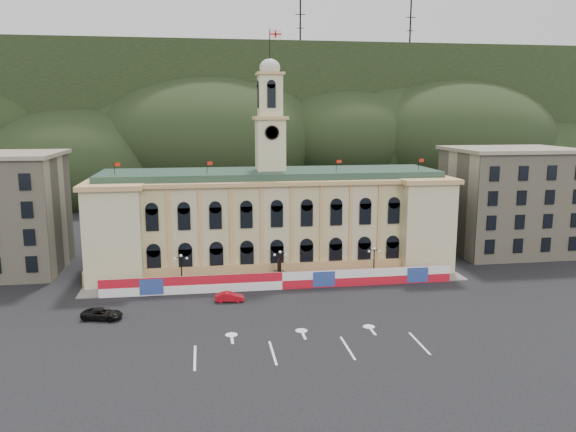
{
  "coord_description": "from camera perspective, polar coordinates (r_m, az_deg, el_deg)",
  "views": [
    {
      "loc": [
        -10.76,
        -60.35,
        24.5
      ],
      "look_at": [
        1.29,
        18.0,
        9.97
      ],
      "focal_mm": 35.0,
      "sensor_mm": 36.0,
      "label": 1
    }
  ],
  "objects": [
    {
      "name": "lamp_right",
      "position": [
        84.0,
        8.73,
        -4.51
      ],
      "size": [
        1.96,
        0.44,
        5.15
      ],
      "color": "black",
      "rests_on": "ground"
    },
    {
      "name": "statue",
      "position": [
        82.45,
        -0.89,
        -6.04
      ],
      "size": [
        1.4,
        1.4,
        3.72
      ],
      "color": "#595651",
      "rests_on": "ground"
    },
    {
      "name": "lane_markings",
      "position": [
        61.48,
        2.12,
        -13.1
      ],
      "size": [
        26.0,
        10.0,
        0.02
      ],
      "primitive_type": null,
      "color": "white",
      "rests_on": "ground"
    },
    {
      "name": "pavement",
      "position": [
        82.54,
        -0.87,
        -6.82
      ],
      "size": [
        56.0,
        5.5,
        0.16
      ],
      "primitive_type": "cube",
      "color": "slate",
      "rests_on": "ground"
    },
    {
      "name": "lamp_center",
      "position": [
        80.98,
        -0.8,
        -4.95
      ],
      "size": [
        1.96,
        0.44,
        5.15
      ],
      "color": "black",
      "rests_on": "ground"
    },
    {
      "name": "hill_ridge",
      "position": [
        182.73,
        -5.42,
        8.77
      ],
      "size": [
        230.0,
        80.0,
        64.0
      ],
      "color": "black",
      "rests_on": "ground"
    },
    {
      "name": "hoarding_fence",
      "position": [
        79.66,
        -0.56,
        -6.58
      ],
      "size": [
        50.0,
        0.44,
        2.5
      ],
      "color": "red",
      "rests_on": "ground"
    },
    {
      "name": "ground",
      "position": [
        66.02,
        1.29,
        -11.4
      ],
      "size": [
        260.0,
        260.0,
        0.0
      ],
      "primitive_type": "plane",
      "color": "black",
      "rests_on": "ground"
    },
    {
      "name": "city_hall",
      "position": [
        90.19,
        -1.74,
        -0.26
      ],
      "size": [
        56.2,
        17.6,
        37.1
      ],
      "color": "beige",
      "rests_on": "ground"
    },
    {
      "name": "red_sedan",
      "position": [
        75.21,
        -5.96,
        -8.18
      ],
      "size": [
        2.02,
        4.05,
        1.26
      ],
      "primitive_type": "imported",
      "rotation": [
        0.0,
        0.0,
        1.48
      ],
      "color": "#AE0C16",
      "rests_on": "ground"
    },
    {
      "name": "black_suv",
      "position": [
        72.25,
        -18.37,
        -9.42
      ],
      "size": [
        4.48,
        5.89,
        1.35
      ],
      "primitive_type": "imported",
      "rotation": [
        0.0,
        0.0,
        1.33
      ],
      "color": "black",
      "rests_on": "ground"
    },
    {
      "name": "side_building_right",
      "position": [
        107.02,
        21.53,
        1.51
      ],
      "size": [
        21.0,
        17.0,
        18.6
      ],
      "color": "tan",
      "rests_on": "ground"
    },
    {
      "name": "lamp_left",
      "position": [
        80.33,
        -10.78,
        -5.27
      ],
      "size": [
        1.96,
        0.44,
        5.15
      ],
      "color": "black",
      "rests_on": "ground"
    }
  ]
}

